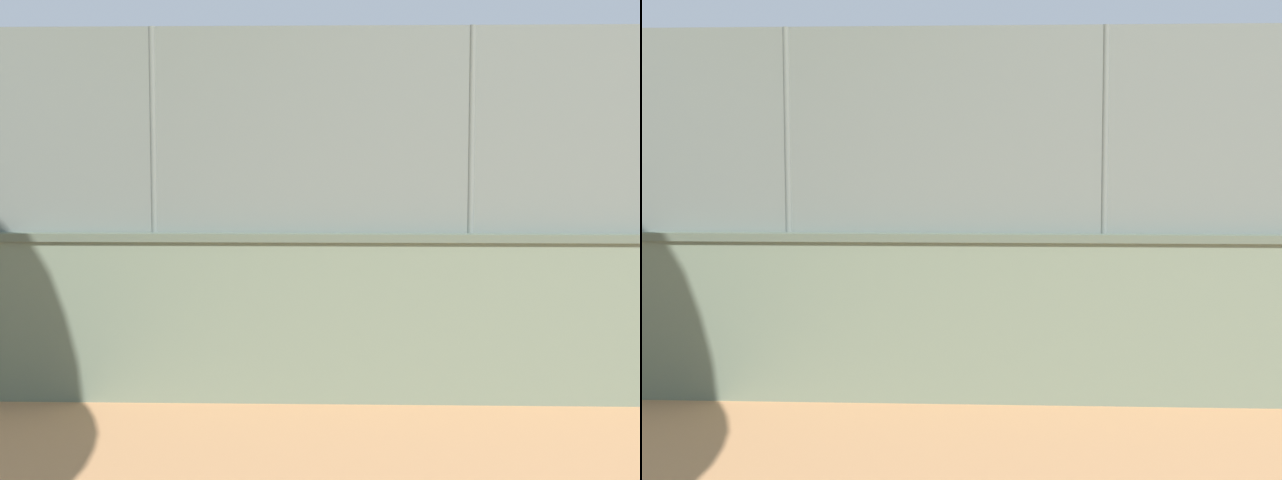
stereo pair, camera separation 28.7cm
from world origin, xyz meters
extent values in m
plane|color=tan|center=(0.00, 0.00, 0.00)|extent=(260.00, 260.00, 0.00)
cube|color=slate|center=(-1.85, 10.17, 0.80)|extent=(31.60, 1.36, 1.59)
cube|color=#556151|center=(-1.85, 10.17, 1.63)|extent=(31.60, 1.42, 0.08)
cube|color=slate|center=(-1.85, 10.17, 2.67)|extent=(30.96, 1.03, 2.00)
cylinder|color=slate|center=(-1.85, 10.17, 2.67)|extent=(0.07, 0.07, 2.00)
cylinder|color=slate|center=(1.24, 10.07, 2.67)|extent=(0.07, 0.07, 2.00)
cylinder|color=black|center=(-2.49, 6.45, 0.41)|extent=(0.20, 0.20, 0.83)
cylinder|color=black|center=(-2.30, 6.53, 0.41)|extent=(0.20, 0.20, 0.83)
cylinder|color=beige|center=(-2.39, 6.49, 1.14)|extent=(0.44, 0.44, 0.61)
cylinder|color=tan|center=(-2.66, 6.33, 1.26)|extent=(0.31, 0.57, 0.17)
cylinder|color=tan|center=(-1.99, 6.34, 1.26)|extent=(0.31, 0.57, 0.17)
sphere|color=tan|center=(-2.39, 6.49, 1.56)|extent=(0.23, 0.23, 0.23)
cylinder|color=red|center=(-2.39, 6.49, 1.66)|extent=(0.32, 0.32, 0.05)
cylinder|color=black|center=(-1.92, 6.17, 1.26)|extent=(0.15, 0.29, 0.04)
ellipsoid|color=#333338|center=(-1.84, 5.97, 1.26)|extent=(0.14, 0.29, 0.24)
cylinder|color=navy|center=(5.86, 0.77, 0.42)|extent=(0.16, 0.16, 0.84)
cylinder|color=tan|center=(5.65, 0.69, 1.27)|extent=(0.15, 0.60, 0.17)
cylinder|color=#B2B2B2|center=(-2.92, 4.00, 0.39)|extent=(0.21, 0.21, 0.78)
cylinder|color=#B2B2B2|center=(-2.77, 4.13, 0.39)|extent=(0.21, 0.21, 0.78)
cylinder|color=#3372B2|center=(-2.84, 4.06, 1.07)|extent=(0.48, 0.48, 0.58)
cylinder|color=#D8AD84|center=(-3.03, 3.83, 1.18)|extent=(0.44, 0.46, 0.17)
cylinder|color=#D8AD84|center=(-2.42, 4.05, 1.18)|extent=(0.44, 0.46, 0.17)
sphere|color=#D8AD84|center=(-2.84, 4.06, 1.47)|extent=(0.22, 0.22, 0.22)
cylinder|color=black|center=(-2.84, 4.06, 1.56)|extent=(0.33, 0.33, 0.05)
cylinder|color=black|center=(-2.30, 3.92, 1.18)|extent=(0.23, 0.24, 0.04)
ellipsoid|color=#333338|center=(-2.15, 3.75, 1.18)|extent=(0.23, 0.24, 0.24)
sphere|color=yellow|center=(-0.92, 7.06, 0.06)|extent=(0.12, 0.12, 0.12)
camera|label=1|loc=(-0.38, 19.30, 2.41)|focal=52.73mm
camera|label=2|loc=(-0.67, 19.29, 2.41)|focal=52.73mm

